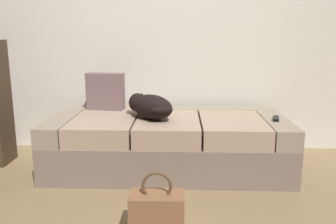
{
  "coord_description": "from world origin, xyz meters",
  "views": [
    {
      "loc": [
        0.1,
        -2.02,
        1.15
      ],
      "look_at": [
        0.0,
        0.92,
        0.51
      ],
      "focal_mm": 38.47,
      "sensor_mm": 36.0,
      "label": 1
    }
  ],
  "objects_px": {
    "throw_pillow": "(105,91)",
    "dog_dark": "(150,106)",
    "couch": "(168,142)",
    "tv_remote": "(276,118)",
    "handbag": "(157,212)"
  },
  "relations": [
    {
      "from": "throw_pillow",
      "to": "handbag",
      "type": "xyz_separation_m",
      "value": [
        0.56,
        -1.34,
        -0.5
      ]
    },
    {
      "from": "tv_remote",
      "to": "handbag",
      "type": "xyz_separation_m",
      "value": [
        -0.92,
        -0.97,
        -0.34
      ]
    },
    {
      "from": "couch",
      "to": "dog_dark",
      "type": "distance_m",
      "value": 0.37
    },
    {
      "from": "throw_pillow",
      "to": "dog_dark",
      "type": "bearing_deg",
      "value": -37.02
    },
    {
      "from": "dog_dark",
      "to": "handbag",
      "type": "height_order",
      "value": "dog_dark"
    },
    {
      "from": "couch",
      "to": "handbag",
      "type": "relative_size",
      "value": 5.3
    },
    {
      "from": "couch",
      "to": "dog_dark",
      "type": "bearing_deg",
      "value": -160.47
    },
    {
      "from": "dog_dark",
      "to": "couch",
      "type": "bearing_deg",
      "value": 19.53
    },
    {
      "from": "couch",
      "to": "tv_remote",
      "type": "relative_size",
      "value": 13.36
    },
    {
      "from": "couch",
      "to": "throw_pillow",
      "type": "relative_size",
      "value": 5.89
    },
    {
      "from": "dog_dark",
      "to": "tv_remote",
      "type": "height_order",
      "value": "dog_dark"
    },
    {
      "from": "couch",
      "to": "dog_dark",
      "type": "height_order",
      "value": "dog_dark"
    },
    {
      "from": "couch",
      "to": "tv_remote",
      "type": "height_order",
      "value": "tv_remote"
    },
    {
      "from": "dog_dark",
      "to": "tv_remote",
      "type": "relative_size",
      "value": 3.43
    },
    {
      "from": "dog_dark",
      "to": "handbag",
      "type": "bearing_deg",
      "value": -82.98
    }
  ]
}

